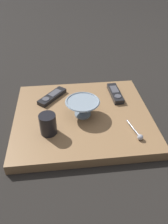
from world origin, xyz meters
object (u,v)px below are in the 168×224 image
object	(u,v)px
teaspoon	(139,135)
tv_remote_far	(52,96)
coffee_mug	(48,124)
cereal_bowl	(82,107)
tv_remote_near	(115,93)

from	to	relation	value
teaspoon	tv_remote_far	bearing A→B (deg)	47.25
coffee_mug	tv_remote_far	distance (m)	0.26
cereal_bowl	teaspoon	bearing A→B (deg)	-129.07
cereal_bowl	tv_remote_far	xyz separation A→B (m)	(0.15, 0.14, -0.03)
teaspoon	cereal_bowl	bearing A→B (deg)	50.93
coffee_mug	tv_remote_far	xyz separation A→B (m)	(0.26, -0.01, -0.04)
cereal_bowl	tv_remote_near	size ratio (longest dim) A/B	0.91
coffee_mug	tv_remote_near	distance (m)	0.42
coffee_mug	tv_remote_near	size ratio (longest dim) A/B	0.54
coffee_mug	tv_remote_far	bearing A→B (deg)	-3.04
teaspoon	tv_remote_far	xyz separation A→B (m)	(0.33, 0.36, -0.00)
cereal_bowl	tv_remote_near	xyz separation A→B (m)	(0.14, -0.19, -0.03)
cereal_bowl	coffee_mug	world-z (taller)	coffee_mug
coffee_mug	teaspoon	distance (m)	0.38
teaspoon	tv_remote_far	size ratio (longest dim) A/B	0.75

